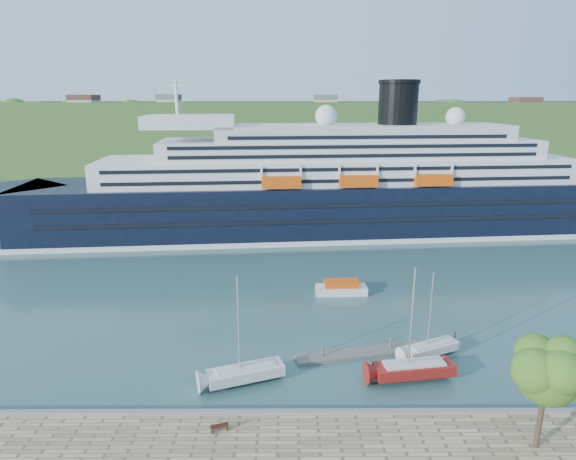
# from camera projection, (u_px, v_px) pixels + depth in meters

# --- Properties ---
(ground) EXTENTS (400.00, 400.00, 0.00)m
(ground) POSITION_uv_depth(u_px,v_px,m) (335.00, 423.00, 38.89)
(ground) COLOR #315756
(ground) RESTS_ON ground
(far_hillside) EXTENTS (400.00, 50.00, 24.00)m
(far_hillside) POSITION_uv_depth(u_px,v_px,m) (296.00, 136.00, 175.52)
(far_hillside) COLOR #355622
(far_hillside) RESTS_ON ground
(quay_coping) EXTENTS (220.00, 0.50, 0.30)m
(quay_coping) POSITION_uv_depth(u_px,v_px,m) (336.00, 412.00, 38.40)
(quay_coping) COLOR slate
(quay_coping) RESTS_ON promenade
(cruise_ship) EXTENTS (128.77, 29.55, 28.66)m
(cruise_ship) POSITION_uv_depth(u_px,v_px,m) (325.00, 159.00, 90.29)
(cruise_ship) COLOR black
(cruise_ship) RESTS_ON ground
(park_bench) EXTENTS (1.50, 0.95, 0.89)m
(park_bench) POSITION_uv_depth(u_px,v_px,m) (219.00, 426.00, 36.33)
(park_bench) COLOR #401F12
(park_bench) RESTS_ON promenade
(promenade_tree) EXTENTS (5.72, 5.72, 9.47)m
(promenade_tree) POSITION_uv_depth(u_px,v_px,m) (545.00, 389.00, 33.60)
(promenade_tree) COLOR #35651A
(promenade_tree) RESTS_ON promenade
(floating_pontoon) EXTENTS (16.52, 5.39, 0.37)m
(floating_pontoon) POSITION_uv_depth(u_px,v_px,m) (374.00, 351.00, 49.48)
(floating_pontoon) COLOR slate
(floating_pontoon) RESTS_ON ground
(sailboat_white_near) EXTENTS (8.07, 4.72, 10.08)m
(sailboat_white_near) POSITION_uv_depth(u_px,v_px,m) (245.00, 333.00, 43.01)
(sailboat_white_near) COLOR silver
(sailboat_white_near) RESTS_ON ground
(sailboat_red) EXTENTS (8.45, 3.47, 10.60)m
(sailboat_red) POSITION_uv_depth(u_px,v_px,m) (417.00, 328.00, 43.45)
(sailboat_red) COLOR maroon
(sailboat_red) RESTS_ON ground
(sailboat_white_far) EXTENTS (6.88, 4.44, 8.66)m
(sailboat_white_far) POSITION_uv_depth(u_px,v_px,m) (434.00, 317.00, 47.78)
(sailboat_white_far) COLOR silver
(sailboat_white_far) RESTS_ON ground
(tender_launch) EXTENTS (6.95, 2.61, 1.90)m
(tender_launch) POSITION_uv_depth(u_px,v_px,m) (341.00, 287.00, 64.26)
(tender_launch) COLOR #E9500D
(tender_launch) RESTS_ON ground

